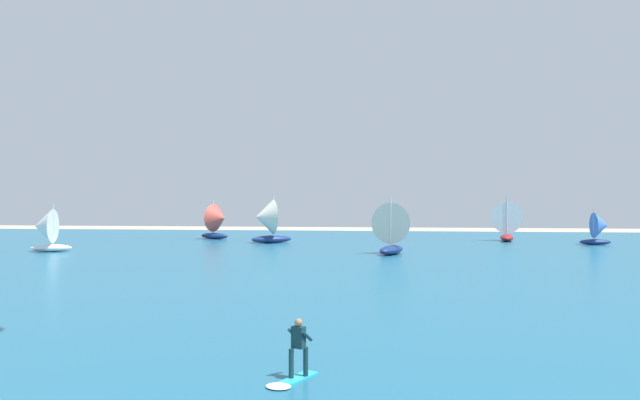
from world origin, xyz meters
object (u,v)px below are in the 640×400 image
Objects in this scene: sailboat_center_horizon at (507,221)px; sailboat_mid_left at (394,228)px; sailboat_leading at (266,221)px; sailboat_outermost at (45,230)px; sailboat_far_left at (600,228)px; kitesurfer at (295,358)px; sailboat_near_shore at (218,221)px.

sailboat_mid_left is at bearing -125.85° from sailboat_center_horizon.
sailboat_leading is 22.45m from sailboat_outermost.
sailboat_outermost is at bearing -164.88° from sailboat_far_left.
sailboat_leading reaches higher than sailboat_outermost.
sailboat_center_horizon is 22.82m from sailboat_mid_left.
kitesurfer is 57.47m from sailboat_far_left.
sailboat_mid_left is (2.99, 38.64, 1.77)m from kitesurfer.
sailboat_near_shore reaches higher than sailboat_far_left.
sailboat_mid_left is at bearing -39.13° from sailboat_leading.
kitesurfer is 0.39× the size of sailboat_center_horizon.
sailboat_leading is 1.07× the size of sailboat_center_horizon.
sailboat_leading is 36.13m from sailboat_far_left.
sailboat_far_left is at bearing -5.74° from sailboat_near_shore.
sailboat_outermost is 32.36m from sailboat_mid_left.
sailboat_near_shore is 0.93× the size of sailboat_mid_left.
sailboat_outermost is at bearing -144.52° from sailboat_leading.
sailboat_outermost reaches higher than sailboat_far_left.
sailboat_far_left is at bearing -31.99° from sailboat_center_horizon.
sailboat_mid_left reaches higher than sailboat_center_horizon.
sailboat_leading is (-11.05, 50.07, 1.90)m from kitesurfer.
sailboat_near_shore is at bearing 59.74° from sailboat_outermost.
sailboat_far_left is at bearing 2.63° from sailboat_leading.
kitesurfer is at bearing -51.63° from sailboat_outermost.
sailboat_center_horizon reaches higher than kitesurfer.
sailboat_near_shore is (-18.23, 56.07, 1.59)m from kitesurfer.
sailboat_leading is at bearing 140.87° from sailboat_mid_left.
sailboat_near_shore reaches higher than sailboat_outermost.
sailboat_leading is at bearing -177.37° from sailboat_far_left.
sailboat_outermost is 56.30m from sailboat_far_left.
kitesurfer is at bearing -105.98° from sailboat_center_horizon.
sailboat_mid_left is (21.22, -17.43, 0.17)m from sailboat_near_shore.
sailboat_near_shore is at bearing 140.59° from sailboat_mid_left.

